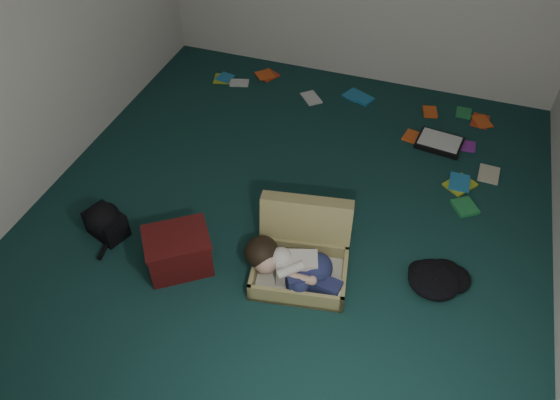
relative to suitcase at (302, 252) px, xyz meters
The scene contains 9 objects.
floor 0.50m from the suitcase, 122.15° to the left, with size 4.50×4.50×0.00m, color #133633.
wall_left 2.57m from the suitcase, 169.76° to the left, with size 4.50×4.50×0.00m, color silver.
suitcase is the anchor object (origin of this frame).
person 0.18m from the suitcase, 95.57° to the right, with size 0.73×0.36×0.30m.
maroon_bin 0.88m from the suitcase, 161.09° to the right, with size 0.57×0.55×0.31m.
backpack 1.52m from the suitcase, behind, with size 0.37×0.30×0.22m, color black, non-canonical shape.
clothing_pile 0.97m from the suitcase, ahead, with size 0.40×0.32×0.13m, color black, non-canonical shape.
paper_tray 1.92m from the suitcase, 66.29° to the left, with size 0.43×0.35×0.06m.
book_scatter 1.96m from the suitcase, 84.23° to the left, with size 2.97×1.61×0.02m.
Camera 1 is at (0.93, -2.84, 3.13)m, focal length 35.00 mm.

